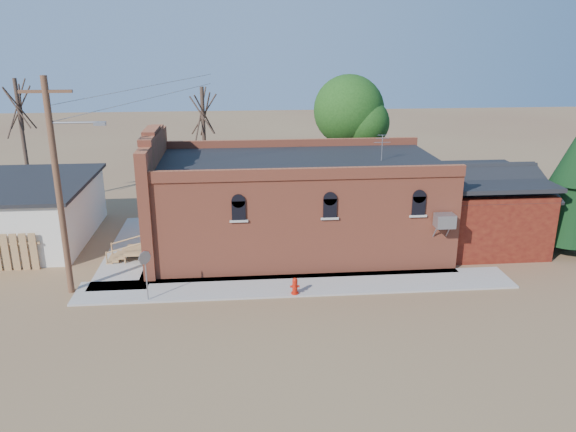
{
  "coord_description": "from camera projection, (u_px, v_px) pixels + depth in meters",
  "views": [
    {
      "loc": [
        -0.95,
        -21.3,
        10.5
      ],
      "look_at": [
        1.28,
        3.45,
        2.4
      ],
      "focal_mm": 35.0,
      "sensor_mm": 36.0,
      "label": 1
    }
  ],
  "objects": [
    {
      "name": "fire_hydrant",
      "position": [
        295.0,
        286.0,
        23.47
      ],
      "size": [
        0.4,
        0.37,
        0.72
      ],
      "rotation": [
        0.0,
        0.0,
        0.04
      ],
      "color": "#B7190A",
      "rests_on": "sidewalk_south"
    },
    {
      "name": "sidewalk_south",
      "position": [
        298.0,
        285.0,
        24.47
      ],
      "size": [
        19.0,
        2.2,
        0.08
      ],
      "primitive_type": "cube",
      "color": "#9E9991",
      "rests_on": "ground"
    },
    {
      "name": "evergreen_tree",
      "position": [
        576.0,
        179.0,
        27.47
      ],
      "size": [
        3.6,
        3.6,
        6.5
      ],
      "color": "#4E372C",
      "rests_on": "ground"
    },
    {
      "name": "brick_bar",
      "position": [
        291.0,
        204.0,
        28.12
      ],
      "size": [
        16.4,
        7.97,
        6.3
      ],
      "color": "#BE563A",
      "rests_on": "ground"
    },
    {
      "name": "tree_bare_far",
      "position": [
        18.0,
        106.0,
        33.59
      ],
      "size": [
        2.8,
        2.8,
        8.16
      ],
      "color": "#4E372C",
      "rests_on": "ground"
    },
    {
      "name": "stop_sign",
      "position": [
        145.0,
        262.0,
        22.55
      ],
      "size": [
        0.44,
        0.46,
        2.16
      ],
      "rotation": [
        0.0,
        0.0,
        0.37
      ],
      "color": "gray",
      "rests_on": "sidewalk_south"
    },
    {
      "name": "sidewalk_west",
      "position": [
        136.0,
        249.0,
        28.63
      ],
      "size": [
        2.6,
        10.0,
        0.08
      ],
      "primitive_type": "cube",
      "color": "#9E9991",
      "rests_on": "ground"
    },
    {
      "name": "red_shed",
      "position": [
        481.0,
        201.0,
        28.99
      ],
      "size": [
        5.4,
        6.4,
        4.3
      ],
      "color": "#4F120D",
      "rests_on": "ground"
    },
    {
      "name": "tree_leafy",
      "position": [
        349.0,
        110.0,
        34.96
      ],
      "size": [
        4.4,
        4.4,
        8.15
      ],
      "color": "#4E372C",
      "rests_on": "ground"
    },
    {
      "name": "tree_bare_near",
      "position": [
        203.0,
        113.0,
        33.71
      ],
      "size": [
        2.8,
        2.8,
        7.65
      ],
      "color": "#4E372C",
      "rests_on": "ground"
    },
    {
      "name": "ground",
      "position": [
        265.0,
        297.0,
        23.5
      ],
      "size": [
        120.0,
        120.0,
        0.0
      ],
      "primitive_type": "plane",
      "color": "brown",
      "rests_on": "ground"
    },
    {
      "name": "trash_barrel",
      "position": [
        155.0,
        240.0,
        28.56
      ],
      "size": [
        0.57,
        0.57,
        0.8
      ],
      "primitive_type": "cylinder",
      "rotation": [
        0.0,
        0.0,
        0.09
      ],
      "color": "navy",
      "rests_on": "sidewalk_west"
    },
    {
      "name": "utility_pole",
      "position": [
        59.0,
        184.0,
        22.46
      ],
      "size": [
        3.12,
        0.26,
        9.0
      ],
      "color": "#523220",
      "rests_on": "ground"
    }
  ]
}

